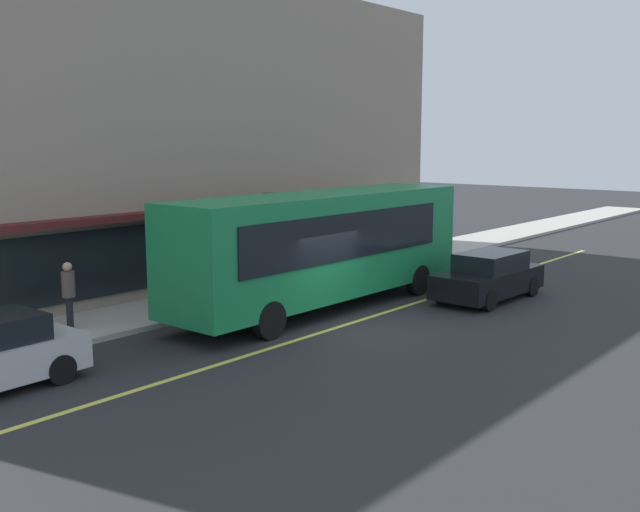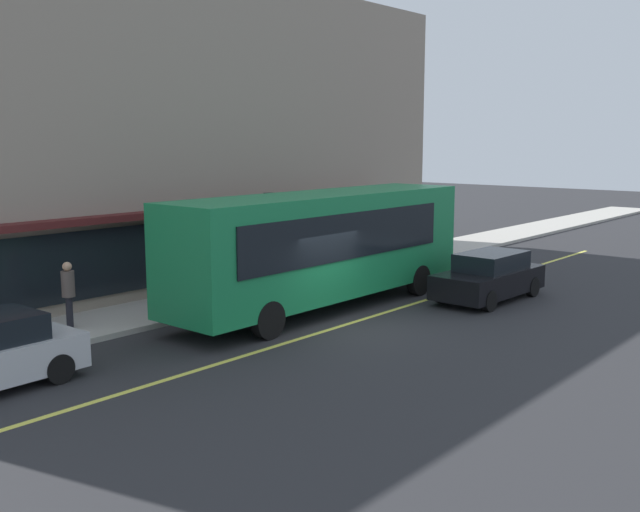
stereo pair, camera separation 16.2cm
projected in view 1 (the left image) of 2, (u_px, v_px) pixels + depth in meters
The scene contains 8 objects.
ground at pixel (342, 326), 20.02m from camera, with size 120.00×120.00×0.00m, color #28282B.
sidewalk at pixel (219, 298), 23.20m from camera, with size 80.00×2.76×0.15m, color #B2ADA3.
lane_centre_stripe at pixel (342, 326), 20.02m from camera, with size 36.00×0.16×0.01m, color #D8D14C.
storefront_building at pixel (131, 133), 26.70m from camera, with size 26.03×9.20×10.64m.
bus at pixel (324, 244), 21.81m from camera, with size 11.13×2.62×3.50m.
traffic_light at pixel (271, 218), 23.84m from camera, with size 0.30×0.52×3.20m.
car_black at pixel (489, 277), 23.24m from camera, with size 4.35×1.96×1.52m.
pedestrian_by_curb at pixel (68, 289), 18.94m from camera, with size 0.34×0.34×1.78m.
Camera 1 is at (-15.30, -12.05, 5.06)m, focal length 40.90 mm.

